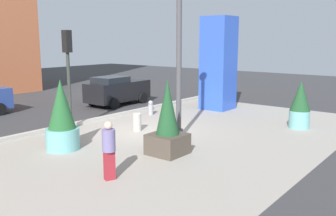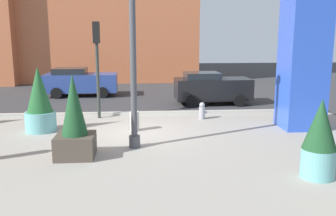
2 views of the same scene
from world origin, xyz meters
name	(u,v)px [view 1 (image 1 of 2)]	position (x,y,z in m)	size (l,w,h in m)	color
ground_plane	(82,119)	(0.00, 4.00, 0.00)	(60.00, 60.00, 0.00)	#38383A
plaza_pavement	(183,139)	(0.00, -2.00, 0.00)	(18.00, 10.00, 0.02)	#9E998E
curb_strip	(94,120)	(0.00, 3.12, 0.08)	(18.00, 0.24, 0.16)	#B7B2A8
lamp_post	(179,54)	(-0.07, -1.85, 3.24)	(0.44, 0.44, 6.64)	#4C4C51
art_pillar_blue	(218,64)	(6.38, 0.29, 2.50)	(1.51, 1.51, 4.99)	blue
potted_plant_mid_plaza	(300,105)	(4.63, -4.84, 1.03)	(0.86, 0.86, 2.06)	#6BB2B2
potted_plant_near_left	(167,124)	(-1.82, -2.69, 1.03)	(1.14, 1.14, 2.51)	#4C4238
potted_plant_near_right	(62,118)	(-3.64, 0.51, 1.11)	(1.15, 1.15, 2.46)	#6BB2B2
fire_hydrant	(151,108)	(2.81, 2.07, 0.37)	(0.36, 0.26, 0.75)	#99999E
concrete_bollard	(137,122)	(-0.09, 0.30, 0.38)	(0.36, 0.36, 0.75)	#B2ADA3
traffic_light_far_side	(68,63)	(-1.67, 2.67, 2.81)	(0.28, 0.42, 4.16)	#333833
car_far_lane	(117,90)	(3.91, 5.59, 0.87)	(3.98, 2.02, 1.69)	black
pedestrian_on_sidewalk	(109,148)	(-4.61, -2.88, 0.91)	(0.47, 0.47, 1.64)	maroon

